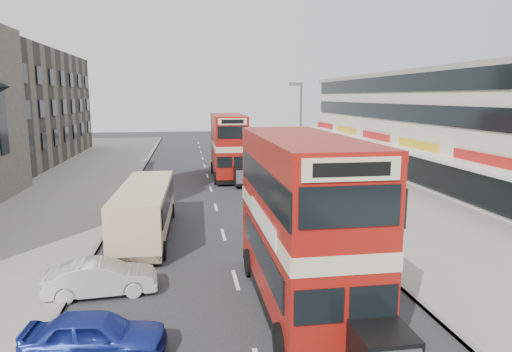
{
  "coord_description": "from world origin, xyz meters",
  "views": [
    {
      "loc": [
        -1.76,
        -14.83,
        7.12
      ],
      "look_at": [
        1.26,
        4.96,
        3.61
      ],
      "focal_mm": 31.92,
      "sensor_mm": 36.0,
      "label": 1
    }
  ],
  "objects_px": {
    "pedestrian_near": "(341,186)",
    "cyclist": "(273,186)",
    "coach": "(145,209)",
    "car_left_front": "(102,278)",
    "car_right_b": "(262,175)",
    "car_left_near": "(95,335)",
    "street_lamp": "(300,128)",
    "bus_second": "(229,146)",
    "car_right_a": "(277,185)",
    "car_right_c": "(247,158)",
    "bus_main": "(302,222)"
  },
  "relations": [
    {
      "from": "coach",
      "to": "cyclist",
      "type": "distance_m",
      "value": 12.25
    },
    {
      "from": "car_left_near",
      "to": "car_left_front",
      "type": "bearing_deg",
      "value": 11.69
    },
    {
      "from": "car_right_b",
      "to": "cyclist",
      "type": "xyz_separation_m",
      "value": [
        -0.13,
        -5.45,
        0.1
      ]
    },
    {
      "from": "bus_second",
      "to": "car_right_b",
      "type": "xyz_separation_m",
      "value": [
        2.66,
        -2.1,
        -2.3
      ]
    },
    {
      "from": "car_left_near",
      "to": "pedestrian_near",
      "type": "xyz_separation_m",
      "value": [
        13.08,
        17.59,
        0.37
      ]
    },
    {
      "from": "car_right_c",
      "to": "bus_second",
      "type": "bearing_deg",
      "value": -26.33
    },
    {
      "from": "coach",
      "to": "cyclist",
      "type": "relative_size",
      "value": 4.93
    },
    {
      "from": "car_right_c",
      "to": "pedestrian_near",
      "type": "distance_m",
      "value": 18.0
    },
    {
      "from": "coach",
      "to": "car_right_c",
      "type": "relative_size",
      "value": 2.11
    },
    {
      "from": "car_right_b",
      "to": "car_left_near",
      "type": "bearing_deg",
      "value": -17.92
    },
    {
      "from": "coach",
      "to": "car_right_a",
      "type": "height_order",
      "value": "coach"
    },
    {
      "from": "car_left_near",
      "to": "car_right_c",
      "type": "distance_m",
      "value": 36.18
    },
    {
      "from": "bus_second",
      "to": "cyclist",
      "type": "height_order",
      "value": "bus_second"
    },
    {
      "from": "pedestrian_near",
      "to": "coach",
      "type": "bearing_deg",
      "value": 11.46
    },
    {
      "from": "bus_main",
      "to": "car_left_front",
      "type": "relative_size",
      "value": 2.63
    },
    {
      "from": "cyclist",
      "to": "car_left_front",
      "type": "bearing_deg",
      "value": -119.05
    },
    {
      "from": "car_left_near",
      "to": "car_left_front",
      "type": "distance_m",
      "value": 4.23
    },
    {
      "from": "car_left_front",
      "to": "car_right_a",
      "type": "distance_m",
      "value": 19.18
    },
    {
      "from": "car_right_c",
      "to": "bus_main",
      "type": "bearing_deg",
      "value": -11.42
    },
    {
      "from": "coach",
      "to": "car_left_front",
      "type": "height_order",
      "value": "coach"
    },
    {
      "from": "car_left_near",
      "to": "car_right_b",
      "type": "bearing_deg",
      "value": -15.14
    },
    {
      "from": "street_lamp",
      "to": "bus_second",
      "type": "bearing_deg",
      "value": 124.49
    },
    {
      "from": "coach",
      "to": "car_right_b",
      "type": "relative_size",
      "value": 2.46
    },
    {
      "from": "car_right_b",
      "to": "car_right_c",
      "type": "xyz_separation_m",
      "value": [
        -0.04,
        9.6,
        0.23
      ]
    },
    {
      "from": "coach",
      "to": "pedestrian_near",
      "type": "height_order",
      "value": "coach"
    },
    {
      "from": "car_left_near",
      "to": "pedestrian_near",
      "type": "distance_m",
      "value": 21.93
    },
    {
      "from": "car_right_a",
      "to": "cyclist",
      "type": "xyz_separation_m",
      "value": [
        -0.44,
        -0.66,
        0.02
      ]
    },
    {
      "from": "coach",
      "to": "car_right_b",
      "type": "xyz_separation_m",
      "value": [
        8.47,
        14.37,
        -0.93
      ]
    },
    {
      "from": "car_right_c",
      "to": "cyclist",
      "type": "xyz_separation_m",
      "value": [
        -0.08,
        -15.05,
        -0.13
      ]
    },
    {
      "from": "bus_second",
      "to": "car_left_front",
      "type": "xyz_separation_m",
      "value": [
        -6.79,
        -23.39,
        -2.19
      ]
    },
    {
      "from": "coach",
      "to": "car_right_c",
      "type": "bearing_deg",
      "value": 72.15
    },
    {
      "from": "street_lamp",
      "to": "bus_second",
      "type": "height_order",
      "value": "street_lamp"
    },
    {
      "from": "pedestrian_near",
      "to": "car_left_near",
      "type": "bearing_deg",
      "value": 37.7
    },
    {
      "from": "street_lamp",
      "to": "bus_main",
      "type": "relative_size",
      "value": 0.79
    },
    {
      "from": "street_lamp",
      "to": "car_left_front",
      "type": "distance_m",
      "value": 20.58
    },
    {
      "from": "car_right_a",
      "to": "pedestrian_near",
      "type": "height_order",
      "value": "pedestrian_near"
    },
    {
      "from": "pedestrian_near",
      "to": "cyclist",
      "type": "xyz_separation_m",
      "value": [
        -4.32,
        2.44,
        -0.4
      ]
    },
    {
      "from": "bus_second",
      "to": "pedestrian_near",
      "type": "xyz_separation_m",
      "value": [
        6.86,
        -9.98,
        -1.8
      ]
    },
    {
      "from": "pedestrian_near",
      "to": "cyclist",
      "type": "distance_m",
      "value": 4.98
    },
    {
      "from": "car_left_front",
      "to": "bus_main",
      "type": "bearing_deg",
      "value": -110.55
    },
    {
      "from": "cyclist",
      "to": "pedestrian_near",
      "type": "bearing_deg",
      "value": -28.05
    },
    {
      "from": "bus_main",
      "to": "bus_second",
      "type": "xyz_separation_m",
      "value": [
        -0.13,
        25.32,
        -0.15
      ]
    },
    {
      "from": "bus_second",
      "to": "pedestrian_near",
      "type": "relative_size",
      "value": 5.59
    },
    {
      "from": "coach",
      "to": "car_right_b",
      "type": "height_order",
      "value": "coach"
    },
    {
      "from": "bus_main",
      "to": "car_right_c",
      "type": "relative_size",
      "value": 2.31
    },
    {
      "from": "bus_second",
      "to": "car_left_near",
      "type": "relative_size",
      "value": 2.53
    },
    {
      "from": "bus_main",
      "to": "pedestrian_near",
      "type": "distance_m",
      "value": 16.86
    },
    {
      "from": "car_right_a",
      "to": "bus_main",
      "type": "bearing_deg",
      "value": -15.08
    },
    {
      "from": "cyclist",
      "to": "car_left_near",
      "type": "bearing_deg",
      "value": -112.21
    },
    {
      "from": "bus_main",
      "to": "car_left_front",
      "type": "bearing_deg",
      "value": -15.93
    }
  ]
}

